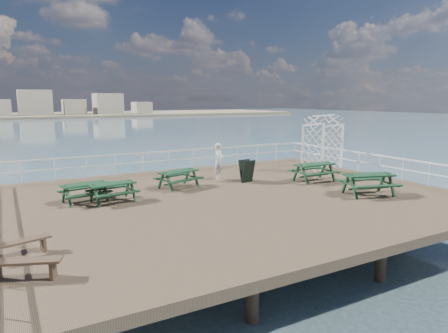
% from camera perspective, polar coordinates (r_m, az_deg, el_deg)
% --- Properties ---
extents(ground, '(18.00, 14.00, 0.30)m').
position_cam_1_polar(ground, '(16.41, 0.93, -4.70)').
color(ground, brown).
rests_on(ground, ground).
extents(sea_backdrop, '(300.00, 300.00, 9.20)m').
position_cam_1_polar(sea_backdrop, '(149.31, -21.33, 7.29)').
color(sea_backdrop, '#456675').
rests_on(sea_backdrop, ground).
extents(railing, '(17.77, 13.76, 1.10)m').
position_cam_1_polar(railing, '(18.39, -3.25, 0.11)').
color(railing, white).
rests_on(railing, ground).
extents(picnic_table_a, '(1.89, 1.62, 0.82)m').
position_cam_1_polar(picnic_table_a, '(16.17, -19.27, -3.00)').
color(picnic_table_a, '#14371E').
rests_on(picnic_table_a, ground).
extents(picnic_table_b, '(2.11, 1.88, 0.87)m').
position_cam_1_polar(picnic_table_b, '(17.82, -6.51, -1.29)').
color(picnic_table_b, '#14371E').
rests_on(picnic_table_b, ground).
extents(picnic_table_c, '(2.01, 1.63, 0.96)m').
position_cam_1_polar(picnic_table_c, '(19.61, 12.78, -0.29)').
color(picnic_table_c, '#14371E').
rests_on(picnic_table_c, ground).
extents(picnic_table_d, '(1.87, 1.59, 0.83)m').
position_cam_1_polar(picnic_table_d, '(15.91, -15.63, -3.00)').
color(picnic_table_d, '#14371E').
rests_on(picnic_table_d, ground).
extents(picnic_table_e, '(2.41, 2.14, 0.98)m').
position_cam_1_polar(picnic_table_e, '(17.43, 19.97, -1.80)').
color(picnic_table_e, '#14371E').
rests_on(picnic_table_e, ground).
extents(flat_bench_near, '(1.49, 0.69, 0.42)m').
position_cam_1_polar(flat_bench_near, '(11.38, -27.11, -9.91)').
color(flat_bench_near, brown).
rests_on(flat_bench_near, ground).
extents(flat_bench_far, '(1.59, 0.92, 0.45)m').
position_cam_1_polar(flat_bench_far, '(9.97, -26.61, -12.45)').
color(flat_bench_far, brown).
rests_on(flat_bench_far, ground).
extents(trellis_arbor, '(2.74, 2.03, 3.05)m').
position_cam_1_polar(trellis_arbor, '(22.93, 13.92, 2.94)').
color(trellis_arbor, white).
rests_on(trellis_arbor, ground).
extents(sandwich_board, '(0.71, 0.56, 1.09)m').
position_cam_1_polar(sandwich_board, '(18.93, 3.27, -0.68)').
color(sandwich_board, black).
rests_on(sandwich_board, ground).
extents(person, '(0.77, 0.76, 1.79)m').
position_cam_1_polar(person, '(19.54, -0.69, 0.76)').
color(person, white).
rests_on(person, ground).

